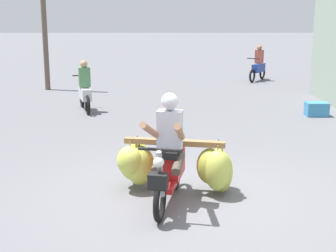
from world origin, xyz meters
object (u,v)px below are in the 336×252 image
motorbike_distant_ahead_right (258,66)px  utility_pole (44,12)px  motorbike_main_loaded (171,163)px  motorbike_distant_ahead_left (85,91)px  produce_crate (317,109)px

motorbike_distant_ahead_right → utility_pole: (-7.84, -2.28, 2.11)m
motorbike_main_loaded → motorbike_distant_ahead_left: (-2.28, 6.27, 0.08)m
utility_pole → motorbike_distant_ahead_left: bearing=-63.5°
motorbike_main_loaded → motorbike_distant_ahead_right: 12.95m
motorbike_main_loaded → utility_pole: utility_pole is taller
motorbike_distant_ahead_left → motorbike_distant_ahead_right: same height
motorbike_main_loaded → motorbike_distant_ahead_right: bearing=73.8°
motorbike_distant_ahead_left → motorbike_distant_ahead_right: 8.53m
produce_crate → utility_pole: (-8.10, 4.54, 2.50)m
motorbike_distant_ahead_left → produce_crate: bearing=-6.1°
motorbike_distant_ahead_right → produce_crate: size_ratio=2.54×
utility_pole → motorbike_distant_ahead_right: bearing=16.2°
motorbike_main_loaded → utility_pole: 11.21m
motorbike_main_loaded → motorbike_distant_ahead_left: 6.67m
motorbike_distant_ahead_right → motorbike_distant_ahead_left: bearing=-133.7°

